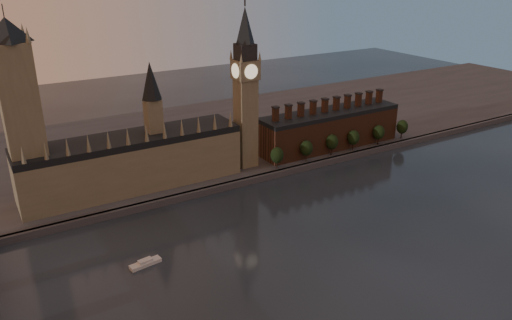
{
  "coord_description": "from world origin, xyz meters",
  "views": [
    {
      "loc": [
        -143.79,
        -158.63,
        130.29
      ],
      "look_at": [
        -15.33,
        55.0,
        31.25
      ],
      "focal_mm": 35.0,
      "sensor_mm": 36.0,
      "label": 1
    }
  ],
  "objects": [
    {
      "name": "north_bank",
      "position": [
        0.0,
        178.04,
        2.0
      ],
      "size": [
        900.0,
        182.0,
        4.0
      ],
      "color": "#46464B",
      "rests_on": "ground"
    },
    {
      "name": "big_ben",
      "position": [
        10.0,
        110.0,
        56.83
      ],
      "size": [
        15.0,
        15.0,
        107.0
      ],
      "color": "#7C7258",
      "rests_on": "north_bank"
    },
    {
      "name": "palace_of_westminster",
      "position": [
        -64.41,
        114.91,
        21.63
      ],
      "size": [
        130.0,
        30.3,
        74.0
      ],
      "color": "#7C7258",
      "rests_on": "north_bank"
    },
    {
      "name": "chimney_block",
      "position": [
        80.0,
        110.0,
        17.82
      ],
      "size": [
        110.0,
        25.0,
        37.0
      ],
      "color": "brown",
      "rests_on": "north_bank"
    },
    {
      "name": "river_boat",
      "position": [
        -86.44,
        35.87,
        1.14
      ],
      "size": [
        15.26,
        6.19,
        2.96
      ],
      "rotation": [
        0.0,
        0.0,
        0.13
      ],
      "color": "silver",
      "rests_on": "ground"
    },
    {
      "name": "ground",
      "position": [
        0.0,
        0.0,
        0.0
      ],
      "size": [
        900.0,
        900.0,
        0.0
      ],
      "primitive_type": "plane",
      "color": "black",
      "rests_on": "ground"
    },
    {
      "name": "embankment_tree_4",
      "position": [
        114.0,
        94.1,
        13.47
      ],
      "size": [
        8.6,
        8.6,
        14.88
      ],
      "color": "black",
      "rests_on": "north_bank"
    },
    {
      "name": "embankment_tree_2",
      "position": [
        70.93,
        95.32,
        13.47
      ],
      "size": [
        8.6,
        8.6,
        14.88
      ],
      "color": "black",
      "rests_on": "north_bank"
    },
    {
      "name": "embankment_tree_0",
      "position": [
        23.82,
        93.58,
        13.47
      ],
      "size": [
        8.6,
        8.6,
        14.88
      ],
      "color": "black",
      "rests_on": "north_bank"
    },
    {
      "name": "embankment_tree_3",
      "position": [
        90.06,
        94.7,
        13.47
      ],
      "size": [
        8.6,
        8.6,
        14.88
      ],
      "color": "black",
      "rests_on": "north_bank"
    },
    {
      "name": "embankment_tree_1",
      "position": [
        48.12,
        94.34,
        13.47
      ],
      "size": [
        8.6,
        8.6,
        14.88
      ],
      "color": "black",
      "rests_on": "north_bank"
    },
    {
      "name": "embankment_tree_5",
      "position": [
        138.67,
        94.54,
        13.47
      ],
      "size": [
        8.6,
        8.6,
        14.88
      ],
      "color": "black",
      "rests_on": "north_bank"
    },
    {
      "name": "victoria_tower",
      "position": [
        -120.0,
        115.0,
        59.09
      ],
      "size": [
        24.0,
        24.0,
        108.0
      ],
      "color": "#7C7258",
      "rests_on": "north_bank"
    }
  ]
}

